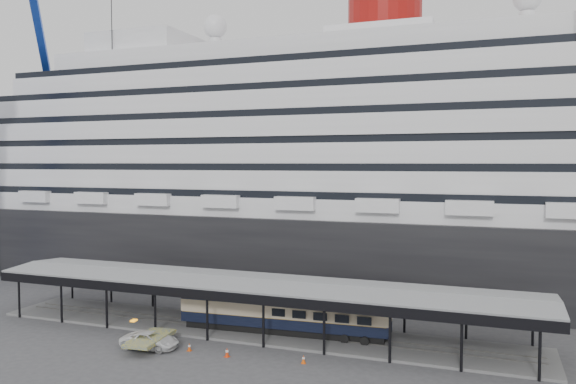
# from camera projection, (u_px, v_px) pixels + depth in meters

# --- Properties ---
(ground) EXTENTS (200.00, 200.00, 0.00)m
(ground) POSITION_uv_depth(u_px,v_px,m) (231.00, 347.00, 51.47)
(ground) COLOR #3E3E41
(ground) RESTS_ON ground
(cruise_ship) EXTENTS (130.00, 30.00, 43.90)m
(cruise_ship) POSITION_uv_depth(u_px,v_px,m) (328.00, 152.00, 80.48)
(cruise_ship) COLOR black
(cruise_ship) RESTS_ON ground
(platform_canopy) EXTENTS (56.00, 9.18, 5.30)m
(platform_canopy) POSITION_uv_depth(u_px,v_px,m) (253.00, 308.00, 56.03)
(platform_canopy) COLOR slate
(platform_canopy) RESTS_ON ground
(port_truck) EXTENTS (5.48, 2.85, 1.48)m
(port_truck) POSITION_uv_depth(u_px,v_px,m) (150.00, 340.00, 50.97)
(port_truck) COLOR silver
(port_truck) RESTS_ON ground
(pullman_carriage) EXTENTS (20.97, 3.98, 20.47)m
(pullman_carriage) POSITION_uv_depth(u_px,v_px,m) (283.00, 310.00, 54.89)
(pullman_carriage) COLOR black
(pullman_carriage) RESTS_ON ground
(traffic_cone_left) EXTENTS (0.53, 0.53, 0.83)m
(traffic_cone_left) POSITION_uv_depth(u_px,v_px,m) (227.00, 352.00, 48.76)
(traffic_cone_left) COLOR red
(traffic_cone_left) RESTS_ON ground
(traffic_cone_mid) EXTENTS (0.40, 0.40, 0.74)m
(traffic_cone_mid) POSITION_uv_depth(u_px,v_px,m) (189.00, 347.00, 50.31)
(traffic_cone_mid) COLOR #D3490B
(traffic_cone_mid) RESTS_ON ground
(traffic_cone_right) EXTENTS (0.47, 0.47, 0.74)m
(traffic_cone_right) POSITION_uv_depth(u_px,v_px,m) (303.00, 359.00, 47.18)
(traffic_cone_right) COLOR #E9540C
(traffic_cone_right) RESTS_ON ground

